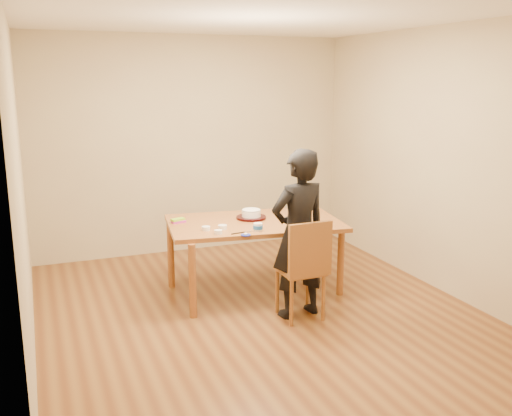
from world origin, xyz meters
name	(u,v)px	position (x,y,z in m)	size (l,w,h in m)	color
room_shell	(246,167)	(0.00, 0.34, 1.35)	(4.00, 4.50, 2.70)	#5D3217
dining_table	(254,223)	(0.17, 0.55, 0.73)	(1.73, 1.03, 0.04)	brown
dining_chair	(300,271)	(0.32, -0.22, 0.45)	(0.37, 0.37, 0.04)	brown
cake_plate	(251,217)	(0.18, 0.66, 0.76)	(0.31, 0.31, 0.02)	#B60C1C
cake	(251,213)	(0.18, 0.66, 0.81)	(0.20, 0.20, 0.06)	white
frosting_dome	(251,209)	(0.18, 0.66, 0.85)	(0.19, 0.19, 0.03)	white
frosting_tub	(258,227)	(0.06, 0.18, 0.79)	(0.09, 0.09, 0.08)	white
frosting_lid	(246,235)	(-0.10, 0.08, 0.76)	(0.09, 0.09, 0.01)	#18269E
frosting_dollop	(246,234)	(-0.10, 0.08, 0.77)	(0.04, 0.04, 0.02)	white
ramekin_green	(218,232)	(-0.32, 0.23, 0.77)	(0.08, 0.08, 0.04)	white
ramekin_yellow	(223,227)	(-0.24, 0.37, 0.77)	(0.09, 0.09, 0.04)	white
ramekin_multi	(206,228)	(-0.40, 0.39, 0.77)	(0.08, 0.08, 0.04)	white
candy_box_pink	(179,222)	(-0.57, 0.78, 0.76)	(0.14, 0.07, 0.02)	#CF3093
candy_box_green	(178,220)	(-0.57, 0.78, 0.78)	(0.14, 0.07, 0.02)	green
spatula	(238,233)	(-0.15, 0.17, 0.76)	(0.14, 0.01, 0.01)	black
person	(299,234)	(0.32, -0.18, 0.79)	(0.57, 0.38, 1.57)	black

